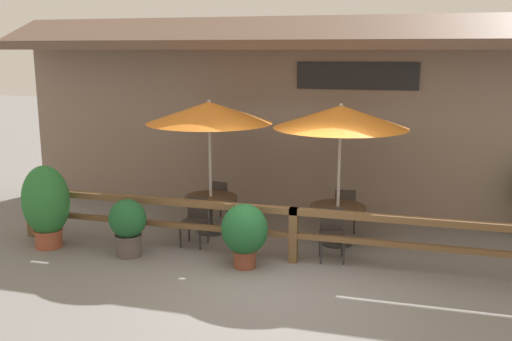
{
  "coord_description": "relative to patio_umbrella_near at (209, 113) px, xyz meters",
  "views": [
    {
      "loc": [
        1.87,
        -7.89,
        3.52
      ],
      "look_at": [
        -0.74,
        1.37,
        1.48
      ],
      "focal_mm": 40.0,
      "sensor_mm": 36.0,
      "label": 1
    }
  ],
  "objects": [
    {
      "name": "potted_plant_broad_leaf",
      "position": [
        -2.55,
        -1.61,
        -1.55
      ],
      "size": [
        0.86,
        0.78,
        1.51
      ],
      "color": "#9E4C33",
      "rests_on": "ground"
    },
    {
      "name": "chair_middle_wallside",
      "position": [
        2.52,
        0.76,
        -1.87
      ],
      "size": [
        0.46,
        0.46,
        0.87
      ],
      "rotation": [
        0.0,
        0.0,
        3.24
      ],
      "color": "#332D28",
      "rests_on": "ground"
    },
    {
      "name": "patio_railing",
      "position": [
        1.89,
        -1.15,
        -1.67
      ],
      "size": [
        10.4,
        0.14,
        0.95
      ],
      "color": "brown",
      "rests_on": "ground"
    },
    {
      "name": "chair_middle_streetside",
      "position": [
        2.49,
        -0.83,
        -1.87
      ],
      "size": [
        0.5,
        0.5,
        0.87
      ],
      "rotation": [
        0.0,
        0.0,
        0.21
      ],
      "color": "#332D28",
      "rests_on": "ground"
    },
    {
      "name": "chair_near_streetside",
      "position": [
        -0.03,
        -0.75,
        -1.87
      ],
      "size": [
        0.43,
        0.43,
        0.87
      ],
      "rotation": [
        0.0,
        0.0,
        -0.03
      ],
      "color": "#332D28",
      "rests_on": "ground"
    },
    {
      "name": "chair_near_wallside",
      "position": [
        -0.04,
        0.75,
        -1.87
      ],
      "size": [
        0.49,
        0.49,
        0.87
      ],
      "rotation": [
        0.0,
        0.0,
        2.95
      ],
      "color": "#332D28",
      "rests_on": "ground"
    },
    {
      "name": "patio_umbrella_middle",
      "position": [
        2.48,
        -0.03,
        0.0
      ],
      "size": [
        2.4,
        2.4,
        2.6
      ],
      "color": "#B7B2A8",
      "rests_on": "ground"
    },
    {
      "name": "ground_plane",
      "position": [
        1.89,
        -2.2,
        -2.36
      ],
      "size": [
        60.0,
        60.0,
        0.0
      ],
      "primitive_type": "plane",
      "color": "slate"
    },
    {
      "name": "building_facade",
      "position": [
        1.89,
        1.9,
        -0.19
      ],
      "size": [
        14.28,
        1.49,
        4.23
      ],
      "color": "gray",
      "rests_on": "ground"
    },
    {
      "name": "patio_umbrella_near",
      "position": [
        0.0,
        0.0,
        0.0
      ],
      "size": [
        2.4,
        2.4,
        2.6
      ],
      "color": "#B7B2A8",
      "rests_on": "ground"
    },
    {
      "name": "potted_plant_tall_tropical",
      "position": [
        1.17,
        -1.59,
        -1.75
      ],
      "size": [
        0.77,
        0.7,
        1.08
      ],
      "color": "brown",
      "rests_on": "ground"
    },
    {
      "name": "dining_table_near",
      "position": [
        0.0,
        0.0,
        -1.78
      ],
      "size": [
        1.02,
        1.02,
        0.73
      ],
      "color": "#4C3826",
      "rests_on": "ground"
    },
    {
      "name": "dining_table_middle",
      "position": [
        2.48,
        -0.03,
        -1.78
      ],
      "size": [
        1.02,
        1.02,
        0.73
      ],
      "color": "#4C3826",
      "rests_on": "ground"
    },
    {
      "name": "potted_plant_small_flowering",
      "position": [
        -0.93,
        -1.62,
        -1.8
      ],
      "size": [
        0.66,
        0.59,
        1.01
      ],
      "color": "#564C47",
      "rests_on": "ground"
    }
  ]
}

